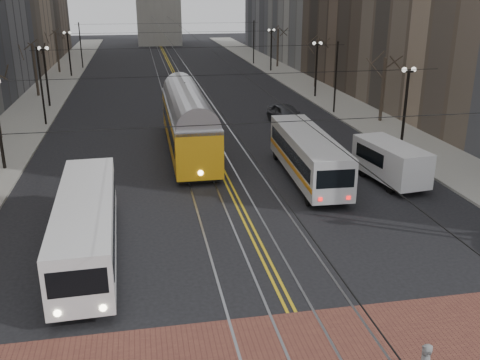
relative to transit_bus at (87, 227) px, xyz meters
name	(u,v)px	position (x,y,z in m)	size (l,w,h in m)	color
ground	(285,298)	(7.45, -4.81, -1.38)	(260.00, 260.00, 0.00)	black
sidewalk_left	(47,94)	(-7.55, 40.19, -1.31)	(5.00, 140.00, 0.15)	gray
sidewalk_right	(307,86)	(22.45, 40.19, -1.31)	(5.00, 140.00, 0.15)	gray
streetcar_rails	(182,90)	(7.45, 40.19, -1.38)	(4.80, 130.00, 0.02)	gray
centre_lines	(182,90)	(7.45, 40.19, -1.37)	(0.42, 130.00, 0.01)	gold
lamp_posts	(197,91)	(7.45, 23.94, 1.42)	(27.60, 57.20, 5.60)	black
street_trees	(190,79)	(7.45, 30.44, 1.42)	(31.68, 53.28, 5.60)	#382D23
trolley_wires	(190,69)	(7.45, 30.02, 2.39)	(25.96, 120.00, 6.60)	black
transit_bus	(87,227)	(0.00, 0.00, 0.00)	(2.30, 11.05, 2.76)	silver
streetcar	(188,127)	(5.79, 15.25, 0.40)	(2.80, 15.08, 3.55)	#FDAE16
rear_bus	(307,157)	(12.31, 7.97, 0.03)	(2.34, 10.78, 2.81)	silver
cargo_van	(390,164)	(16.94, 6.38, -0.17)	(2.10, 5.46, 2.41)	silver
sedan_grey	(286,114)	(14.82, 22.00, -0.52)	(2.02, 5.03, 1.71)	#3E4045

